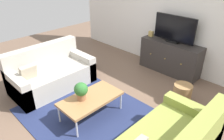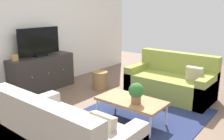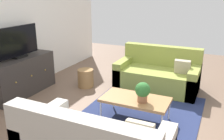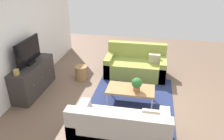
{
  "view_description": "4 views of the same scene",
  "coord_description": "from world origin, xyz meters",
  "px_view_note": "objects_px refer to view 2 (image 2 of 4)",
  "views": [
    {
      "loc": [
        2.23,
        -1.93,
        2.45
      ],
      "look_at": [
        0.0,
        0.31,
        0.77
      ],
      "focal_mm": 33.65,
      "sensor_mm": 36.0,
      "label": 1
    },
    {
      "loc": [
        -2.97,
        -2.08,
        1.76
      ],
      "look_at": [
        0.0,
        0.31,
        0.77
      ],
      "focal_mm": 38.39,
      "sensor_mm": 36.0,
      "label": 2
    },
    {
      "loc": [
        -3.41,
        -1.27,
        1.99
      ],
      "look_at": [
        0.0,
        0.31,
        0.77
      ],
      "focal_mm": 39.28,
      "sensor_mm": 36.0,
      "label": 3
    },
    {
      "loc": [
        -4.41,
        -0.54,
        2.92
      ],
      "look_at": [
        0.0,
        0.31,
        0.77
      ],
      "focal_mm": 36.04,
      "sensor_mm": 36.0,
      "label": 4
    }
  ],
  "objects_px": {
    "couch_right_side": "(172,82)",
    "tv_console": "(42,73)",
    "mantel_clock": "(15,58)",
    "flat_screen_tv": "(39,42)",
    "coffee_table": "(131,101)",
    "potted_plant": "(136,92)",
    "wicker_basket": "(100,80)"
  },
  "relations": [
    {
      "from": "couch_right_side",
      "to": "tv_console",
      "type": "distance_m",
      "value": 2.77
    },
    {
      "from": "couch_right_side",
      "to": "mantel_clock",
      "type": "distance_m",
      "value": 3.17
    },
    {
      "from": "flat_screen_tv",
      "to": "coffee_table",
      "type": "bearing_deg",
      "value": -91.79
    },
    {
      "from": "potted_plant",
      "to": "mantel_clock",
      "type": "distance_m",
      "value": 2.59
    },
    {
      "from": "potted_plant",
      "to": "mantel_clock",
      "type": "xyz_separation_m",
      "value": [
        -0.45,
        2.53,
        0.26
      ]
    },
    {
      "from": "wicker_basket",
      "to": "tv_console",
      "type": "bearing_deg",
      "value": 132.11
    },
    {
      "from": "coffee_table",
      "to": "flat_screen_tv",
      "type": "distance_m",
      "value": 2.52
    },
    {
      "from": "flat_screen_tv",
      "to": "mantel_clock",
      "type": "bearing_deg",
      "value": -178.09
    },
    {
      "from": "coffee_table",
      "to": "tv_console",
      "type": "xyz_separation_m",
      "value": [
        0.08,
        2.4,
        0.02
      ]
    },
    {
      "from": "couch_right_side",
      "to": "tv_console",
      "type": "height_order",
      "value": "couch_right_side"
    },
    {
      "from": "coffee_table",
      "to": "tv_console",
      "type": "bearing_deg",
      "value": 88.2
    },
    {
      "from": "potted_plant",
      "to": "flat_screen_tv",
      "type": "height_order",
      "value": "flat_screen_tv"
    },
    {
      "from": "flat_screen_tv",
      "to": "tv_console",
      "type": "bearing_deg",
      "value": -90.0
    },
    {
      "from": "tv_console",
      "to": "mantel_clock",
      "type": "distance_m",
      "value": 0.74
    },
    {
      "from": "couch_right_side",
      "to": "coffee_table",
      "type": "height_order",
      "value": "couch_right_side"
    },
    {
      "from": "wicker_basket",
      "to": "potted_plant",
      "type": "bearing_deg",
      "value": -121.86
    },
    {
      "from": "couch_right_side",
      "to": "wicker_basket",
      "type": "distance_m",
      "value": 1.56
    },
    {
      "from": "tv_console",
      "to": "coffee_table",
      "type": "bearing_deg",
      "value": -91.8
    },
    {
      "from": "wicker_basket",
      "to": "couch_right_side",
      "type": "bearing_deg",
      "value": -67.79
    },
    {
      "from": "potted_plant",
      "to": "tv_console",
      "type": "relative_size",
      "value": 0.22
    },
    {
      "from": "couch_right_side",
      "to": "wicker_basket",
      "type": "bearing_deg",
      "value": 112.21
    },
    {
      "from": "mantel_clock",
      "to": "wicker_basket",
      "type": "bearing_deg",
      "value": -32.94
    },
    {
      "from": "couch_right_side",
      "to": "mantel_clock",
      "type": "relative_size",
      "value": 12.77
    },
    {
      "from": "flat_screen_tv",
      "to": "wicker_basket",
      "type": "distance_m",
      "value": 1.54
    },
    {
      "from": "tv_console",
      "to": "mantel_clock",
      "type": "xyz_separation_m",
      "value": [
        -0.6,
        0.0,
        0.44
      ]
    },
    {
      "from": "coffee_table",
      "to": "wicker_basket",
      "type": "distance_m",
      "value": 1.73
    },
    {
      "from": "potted_plant",
      "to": "tv_console",
      "type": "distance_m",
      "value": 2.54
    },
    {
      "from": "potted_plant",
      "to": "mantel_clock",
      "type": "height_order",
      "value": "mantel_clock"
    },
    {
      "from": "potted_plant",
      "to": "flat_screen_tv",
      "type": "relative_size",
      "value": 0.32
    },
    {
      "from": "tv_console",
      "to": "couch_right_side",
      "type": "bearing_deg",
      "value": -58.87
    },
    {
      "from": "potted_plant",
      "to": "wicker_basket",
      "type": "bearing_deg",
      "value": 58.14
    },
    {
      "from": "mantel_clock",
      "to": "tv_console",
      "type": "bearing_deg",
      "value": -0.0
    }
  ]
}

